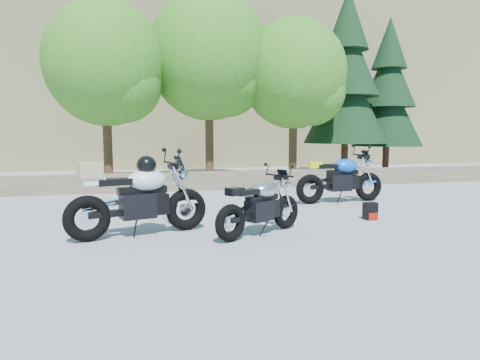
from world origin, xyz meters
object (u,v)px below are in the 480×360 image
white_bike (138,197)px  blue_bike (341,179)px  silver_bike (261,206)px  backpack (370,211)px

white_bike → blue_bike: bearing=10.5°
white_bike → blue_bike: (4.70, 2.24, -0.08)m
silver_bike → white_bike: 1.96m
backpack → silver_bike: bearing=-166.3°
blue_bike → backpack: (-0.41, -2.00, -0.39)m
silver_bike → white_bike: bearing=137.8°
silver_bike → white_bike: white_bike is taller
silver_bike → backpack: bearing=-14.7°
blue_bike → backpack: 2.07m
blue_bike → backpack: size_ratio=6.94×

